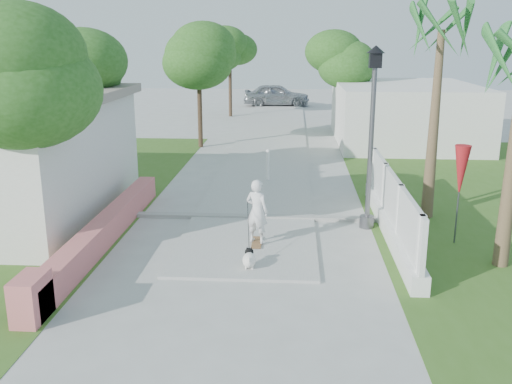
# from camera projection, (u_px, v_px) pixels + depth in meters

# --- Properties ---
(ground) EXTENTS (90.00, 90.00, 0.00)m
(ground) POSITION_uv_depth(u_px,v_px,m) (226.00, 333.00, 9.21)
(ground) COLOR #B7B7B2
(ground) RESTS_ON ground
(path_strip) EXTENTS (3.20, 36.00, 0.06)m
(path_strip) POSITION_uv_depth(u_px,v_px,m) (273.00, 132.00, 28.46)
(path_strip) COLOR #B7B7B2
(path_strip) RESTS_ON ground
(curb) EXTENTS (6.50, 0.25, 0.10)m
(curb) POSITION_uv_depth(u_px,v_px,m) (253.00, 217.00, 14.98)
(curb) COLOR #999993
(curb) RESTS_ON ground
(grass_left) EXTENTS (8.00, 20.00, 0.01)m
(grass_left) POSITION_uv_depth(u_px,v_px,m) (29.00, 194.00, 17.36)
(grass_left) COLOR #3A621F
(grass_left) RESTS_ON ground
(grass_right) EXTENTS (8.00, 20.00, 0.01)m
(grass_right) POSITION_uv_depth(u_px,v_px,m) (499.00, 202.00, 16.46)
(grass_right) COLOR #3A621F
(grass_right) RESTS_ON ground
(pink_wall) EXTENTS (0.45, 8.20, 0.80)m
(pink_wall) POSITION_uv_depth(u_px,v_px,m) (98.00, 236.00, 12.76)
(pink_wall) COLOR #CF6A6A
(pink_wall) RESTS_ON ground
(lattice_fence) EXTENTS (0.35, 7.00, 1.50)m
(lattice_fence) POSITION_uv_depth(u_px,v_px,m) (391.00, 213.00, 13.67)
(lattice_fence) COLOR white
(lattice_fence) RESTS_ON ground
(building_right) EXTENTS (6.00, 8.00, 2.60)m
(building_right) POSITION_uv_depth(u_px,v_px,m) (404.00, 113.00, 25.81)
(building_right) COLOR silver
(building_right) RESTS_ON ground
(street_lamp) EXTENTS (0.44, 0.44, 4.44)m
(street_lamp) POSITION_uv_depth(u_px,v_px,m) (372.00, 132.00, 13.68)
(street_lamp) COLOR #59595E
(street_lamp) RESTS_ON ground
(bollard) EXTENTS (0.14, 0.14, 1.09)m
(bollard) POSITION_uv_depth(u_px,v_px,m) (268.00, 165.00, 18.67)
(bollard) COLOR white
(bollard) RESTS_ON ground
(patio_umbrella) EXTENTS (0.36, 0.36, 2.30)m
(patio_umbrella) POSITION_uv_depth(u_px,v_px,m) (461.00, 172.00, 12.79)
(patio_umbrella) COLOR #59595E
(patio_umbrella) RESTS_ON ground
(tree_left_near) EXTENTS (3.60, 3.60, 5.28)m
(tree_left_near) POSITION_uv_depth(u_px,v_px,m) (18.00, 78.00, 11.37)
(tree_left_near) COLOR #4C3826
(tree_left_near) RESTS_ON ground
(tree_left_mid) EXTENTS (3.20, 3.20, 4.85)m
(tree_left_mid) POSITION_uv_depth(u_px,v_px,m) (74.00, 77.00, 16.81)
(tree_left_mid) COLOR #4C3826
(tree_left_mid) RESTS_ON ground
(tree_path_left) EXTENTS (3.40, 3.40, 5.23)m
(tree_path_left) POSITION_uv_depth(u_px,v_px,m) (199.00, 57.00, 23.79)
(tree_path_left) COLOR #4C3826
(tree_path_left) RESTS_ON ground
(tree_path_right) EXTENTS (3.00, 3.00, 4.79)m
(tree_path_right) POSITION_uv_depth(u_px,v_px,m) (341.00, 61.00, 27.32)
(tree_path_right) COLOR #4C3826
(tree_path_right) RESTS_ON ground
(tree_path_far) EXTENTS (3.20, 3.20, 5.17)m
(tree_path_far) POSITION_uv_depth(u_px,v_px,m) (230.00, 51.00, 33.40)
(tree_path_far) COLOR #4C3826
(tree_path_far) RESTS_ON ground
(palm_far) EXTENTS (1.80, 1.80, 5.30)m
(palm_far) POSITION_uv_depth(u_px,v_px,m) (441.00, 43.00, 14.00)
(palm_far) COLOR brown
(palm_far) RESTS_ON ground
(skateboarder) EXTENTS (0.63, 1.59, 1.56)m
(skateboarder) POSITION_uv_depth(u_px,v_px,m) (254.00, 216.00, 12.68)
(skateboarder) COLOR brown
(skateboarder) RESTS_ON ground
(dog) EXTENTS (0.31, 0.62, 0.42)m
(dog) POSITION_uv_depth(u_px,v_px,m) (249.00, 259.00, 11.68)
(dog) COLOR white
(dog) RESTS_ON ground
(parked_car) EXTENTS (4.52, 1.87, 1.53)m
(parked_car) POSITION_uv_depth(u_px,v_px,m) (277.00, 95.00, 39.35)
(parked_car) COLOR #96999D
(parked_car) RESTS_ON ground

